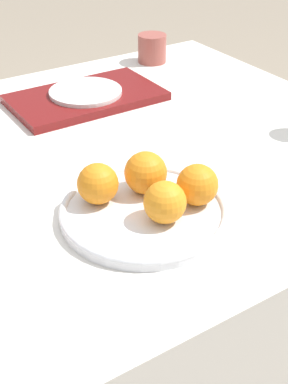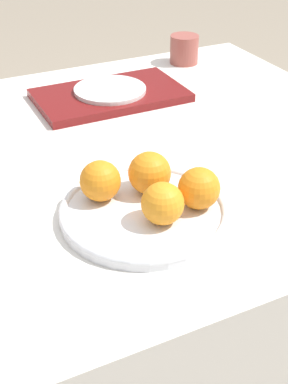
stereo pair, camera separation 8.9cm
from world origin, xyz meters
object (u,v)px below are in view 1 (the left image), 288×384
Objects in this scene: fruit_platter at (144,211)px; orange_1 at (197,185)px; orange_0 at (146,173)px; serving_tray at (86,97)px; orange_2 at (165,202)px; orange_3 at (98,184)px; side_plate at (86,92)px; cup_1 at (152,48)px.

fruit_platter is 0.10m from orange_1.
orange_0 reaches higher than serving_tray.
orange_2 and orange_3 have the same top height.
orange_3 reaches higher than side_plate.
orange_0 reaches higher than fruit_platter.
orange_1 is 0.76m from cup_1.
serving_tray is at bearing 73.69° from fruit_platter.
orange_1 is at bearing -33.84° from orange_3.
orange_3 is 0.76m from cup_1.
orange_0 is 0.09m from orange_3.
serving_tray is at bearing 76.07° from orange_0.
orange_0 is 1.07× the size of orange_2.
orange_0 is at bearing -10.81° from orange_3.
cup_1 reaches higher than side_plate.
orange_3 is (-0.09, 0.02, -0.00)m from orange_0.
serving_tray is 0.02m from side_plate.
side_plate is at bearing -152.69° from cup_1.
side_plate is at bearing 65.34° from orange_3.
fruit_platter is 0.51m from side_plate.
orange_3 is (-0.05, 0.06, 0.04)m from fruit_platter.
serving_tray is at bearing -152.69° from cup_1.
orange_1 is 0.40× the size of side_plate.
orange_3 is 0.47m from side_plate.
orange_2 is (-0.08, -0.01, -0.00)m from orange_1.
orange_0 reaches higher than orange_2.
orange_2 reaches higher than cup_1.
orange_0 is 0.09m from orange_2.
cup_1 is (0.43, 0.69, -0.01)m from orange_2.
orange_3 is (-0.06, 0.11, 0.00)m from orange_2.
orange_1 is 0.88× the size of cup_1.
orange_1 reaches higher than serving_tray.
side_plate is 0.33m from cup_1.
fruit_platter is 3.81× the size of orange_0.
orange_2 is (-0.02, -0.09, -0.00)m from orange_0.
cup_1 is (0.30, 0.15, 0.01)m from side_plate.
orange_2 is at bearing -74.61° from fruit_platter.
orange_0 reaches higher than cup_1.
orange_2 is 0.86× the size of cup_1.
fruit_platter is at bearing 160.76° from orange_1.
serving_tray is 0.34m from cup_1.
side_plate is (0.20, 0.43, -0.03)m from orange_3.
orange_0 is 0.42× the size of side_plate.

